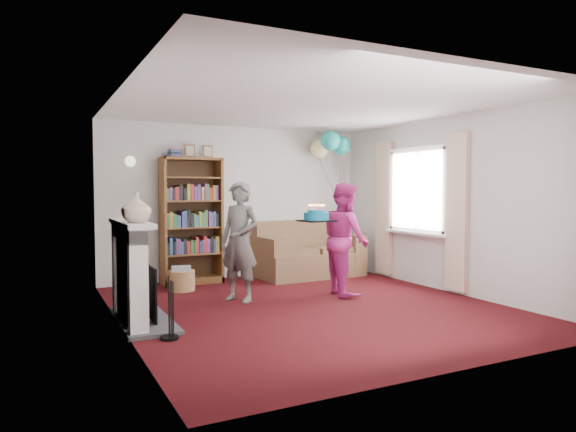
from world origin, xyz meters
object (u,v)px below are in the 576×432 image
person_magenta (345,239)px  sofa (307,255)px  bookcase (191,222)px  person_striped (240,241)px  birthday_cake (316,216)px

person_magenta → sofa: bearing=1.0°
person_magenta → bookcase: bearing=53.2°
bookcase → person_striped: 1.59m
bookcase → sofa: bearing=-6.7°
bookcase → person_magenta: 2.49m
sofa → birthday_cake: (-0.81, -1.72, 0.76)m
bookcase → sofa: bookcase is taller
person_striped → birthday_cake: person_striped is taller
person_striped → sofa: bearing=94.5°
bookcase → person_striped: size_ratio=1.38×
person_magenta → birthday_cake: size_ratio=3.89×
person_striped → birthday_cake: 1.06m
sofa → person_striped: size_ratio=1.11×
bookcase → person_magenta: size_ratio=1.39×
person_striped → birthday_cake: (0.94, -0.39, 0.32)m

